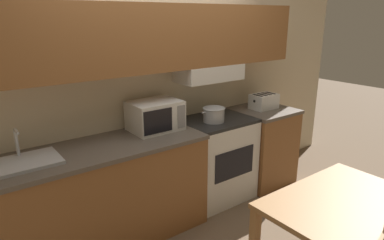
% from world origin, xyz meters
% --- Properties ---
extents(ground_plane, '(16.00, 16.00, 0.00)m').
position_xyz_m(ground_plane, '(0.00, 0.00, 0.00)').
color(ground_plane, brown).
extents(wall_back, '(5.53, 0.38, 2.55)m').
position_xyz_m(wall_back, '(0.02, -0.06, 1.47)').
color(wall_back, beige).
rests_on(wall_back, ground_plane).
extents(lower_counter_main, '(1.77, 0.64, 0.89)m').
position_xyz_m(lower_counter_main, '(-0.69, -0.31, 0.44)').
color(lower_counter_main, brown).
rests_on(lower_counter_main, ground_plane).
extents(lower_counter_right_stub, '(0.64, 0.64, 0.89)m').
position_xyz_m(lower_counter_right_stub, '(1.25, -0.31, 0.44)').
color(lower_counter_right_stub, brown).
rests_on(lower_counter_right_stub, ground_plane).
extents(stove_range, '(0.73, 0.59, 0.89)m').
position_xyz_m(stove_range, '(0.56, -0.29, 0.44)').
color(stove_range, silver).
rests_on(stove_range, ground_plane).
extents(cooking_pot, '(0.30, 0.22, 0.14)m').
position_xyz_m(cooking_pot, '(0.49, -0.34, 0.96)').
color(cooking_pot, '#B7BABF').
rests_on(cooking_pot, stove_range).
extents(microwave, '(0.46, 0.35, 0.27)m').
position_xyz_m(microwave, '(-0.11, -0.21, 1.02)').
color(microwave, silver).
rests_on(microwave, lower_counter_main).
extents(toaster, '(0.31, 0.21, 0.17)m').
position_xyz_m(toaster, '(1.27, -0.30, 0.97)').
color(toaster, silver).
rests_on(toaster, lower_counter_right_stub).
extents(sink_basin, '(0.50, 0.35, 0.24)m').
position_xyz_m(sink_basin, '(-1.27, -0.31, 0.90)').
color(sink_basin, '#B7BABF').
rests_on(sink_basin, lower_counter_main).
extents(dining_table, '(1.07, 0.73, 0.72)m').
position_xyz_m(dining_table, '(0.37, -1.83, 0.62)').
color(dining_table, '#9E7042').
rests_on(dining_table, ground_plane).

